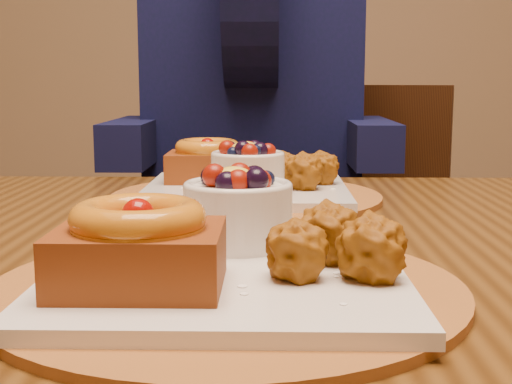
# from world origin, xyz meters

# --- Properties ---
(dining_table) EXTENTS (1.60, 0.90, 0.76)m
(dining_table) POSITION_xyz_m (-0.08, 0.02, 0.68)
(dining_table) COLOR #361E09
(dining_table) RESTS_ON ground
(place_setting_near) EXTENTS (0.38, 0.38, 0.09)m
(place_setting_near) POSITION_xyz_m (-0.09, -0.19, 0.78)
(place_setting_near) COLOR brown
(place_setting_near) RESTS_ON dining_table
(place_setting_far) EXTENTS (0.38, 0.38, 0.09)m
(place_setting_far) POSITION_xyz_m (-0.09, 0.24, 0.78)
(place_setting_far) COLOR brown
(place_setting_far) RESTS_ON dining_table
(chair_far) EXTENTS (0.56, 0.56, 0.91)m
(chair_far) POSITION_xyz_m (0.12, 0.87, 0.50)
(chair_far) COLOR black
(chair_far) RESTS_ON ground
(diner) EXTENTS (0.54, 0.51, 0.88)m
(diner) POSITION_xyz_m (-0.09, 0.74, 0.93)
(diner) COLOR black
(diner) RESTS_ON ground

